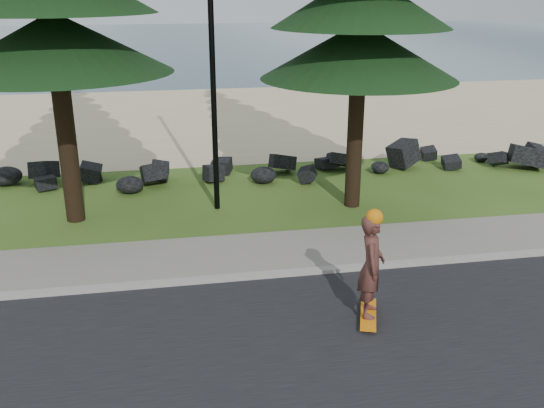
% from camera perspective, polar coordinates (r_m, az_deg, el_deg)
% --- Properties ---
extents(ground, '(160.00, 160.00, 0.00)m').
position_cam_1_polar(ground, '(12.81, -3.84, -5.32)').
color(ground, '#38551A').
rests_on(ground, ground).
extents(road, '(160.00, 7.00, 0.02)m').
position_cam_1_polar(road, '(8.98, -0.40, -17.50)').
color(road, black).
rests_on(road, ground).
extents(kerb, '(160.00, 0.20, 0.10)m').
position_cam_1_polar(kerb, '(11.99, -3.35, -6.93)').
color(kerb, '#A39B92').
rests_on(kerb, ground).
extents(sidewalk, '(160.00, 2.00, 0.08)m').
position_cam_1_polar(sidewalk, '(12.97, -3.95, -4.79)').
color(sidewalk, gray).
rests_on(sidewalk, ground).
extents(beach_sand, '(160.00, 15.00, 0.01)m').
position_cam_1_polar(beach_sand, '(26.61, -7.45, 8.02)').
color(beach_sand, '#CCB388').
rests_on(beach_sand, ground).
extents(ocean, '(160.00, 58.00, 0.01)m').
position_cam_1_polar(ocean, '(62.77, -9.35, 14.81)').
color(ocean, '#31505E').
rests_on(ocean, ground).
extents(seawall_boulders, '(60.00, 2.40, 1.10)m').
position_cam_1_polar(seawall_boulders, '(18.01, -5.88, 2.24)').
color(seawall_boulders, black).
rests_on(seawall_boulders, ground).
extents(lamp_post, '(0.25, 0.14, 8.14)m').
position_cam_1_polar(lamp_post, '(14.83, -5.69, 14.75)').
color(lamp_post, black).
rests_on(lamp_post, ground).
extents(skateboarder, '(0.63, 1.11, 2.02)m').
position_cam_1_polar(skateboarder, '(10.34, 9.33, -5.81)').
color(skateboarder, orange).
rests_on(skateboarder, ground).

